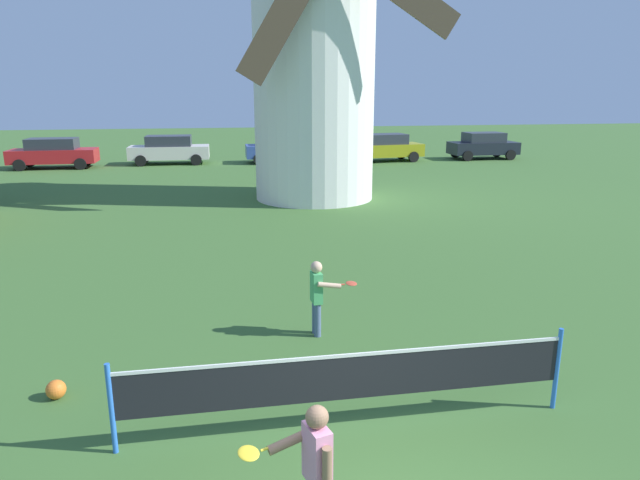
# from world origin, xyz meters

# --- Properties ---
(windmill) EXTENTS (8.74, 5.11, 12.82)m
(windmill) POSITION_xyz_m (2.15, 17.01, 5.98)
(windmill) COLOR white
(windmill) RESTS_ON ground_plane
(tennis_net) EXTENTS (5.46, 0.06, 1.10)m
(tennis_net) POSITION_xyz_m (0.06, 1.93, 0.69)
(tennis_net) COLOR blue
(tennis_net) RESTS_ON ground_plane
(player_near) EXTENTS (0.83, 0.44, 1.36)m
(player_near) POSITION_xyz_m (-0.63, 0.26, 0.77)
(player_near) COLOR #9E937F
(player_near) RESTS_ON ground_plane
(player_far) EXTENTS (0.75, 0.47, 1.28)m
(player_far) POSITION_xyz_m (0.16, 4.69, 0.73)
(player_far) COLOR slate
(player_far) RESTS_ON ground_plane
(stray_ball) EXTENTS (0.26, 0.26, 0.26)m
(stray_ball) POSITION_xyz_m (-3.61, 3.28, 0.13)
(stray_ball) COLOR orange
(stray_ball) RESTS_ON ground_plane
(parked_car_red) EXTENTS (4.31, 1.93, 1.56)m
(parked_car_red) POSITION_xyz_m (-9.92, 27.76, 0.81)
(parked_car_red) COLOR red
(parked_car_red) RESTS_ON ground_plane
(parked_car_cream) EXTENTS (4.33, 1.92, 1.56)m
(parked_car_cream) POSITION_xyz_m (-4.08, 28.57, 0.81)
(parked_car_cream) COLOR silver
(parked_car_cream) RESTS_ON ground_plane
(parked_car_blue) EXTENTS (4.02, 1.88, 1.56)m
(parked_car_blue) POSITION_xyz_m (2.12, 28.13, 0.81)
(parked_car_blue) COLOR #334C99
(parked_car_blue) RESTS_ON ground_plane
(parked_car_mustard) EXTENTS (4.54, 2.28, 1.56)m
(parked_car_mustard) POSITION_xyz_m (7.96, 27.66, 0.81)
(parked_car_mustard) COLOR #999919
(parked_car_mustard) RESTS_ON ground_plane
(parked_car_black) EXTENTS (3.97, 1.91, 1.56)m
(parked_car_black) POSITION_xyz_m (14.12, 27.79, 0.81)
(parked_car_black) COLOR #1E232D
(parked_car_black) RESTS_ON ground_plane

